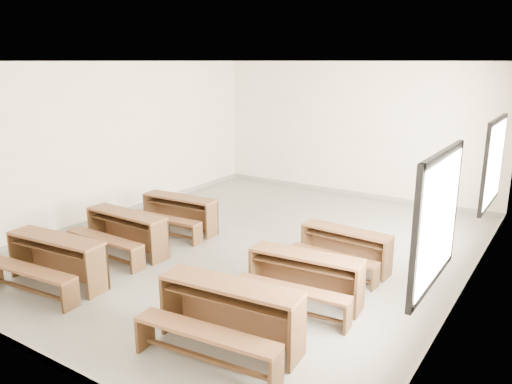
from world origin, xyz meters
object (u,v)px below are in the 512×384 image
Objects in this scene: desk_set_4 at (304,275)px; desk_set_5 at (344,246)px; desk_set_0 at (54,258)px; desk_set_2 at (178,211)px; desk_set_3 at (228,311)px; desk_set_1 at (125,230)px.

desk_set_5 is at bearing 85.06° from desk_set_4.
desk_set_0 reaches higher than desk_set_2.
desk_set_3 reaches higher than desk_set_4.
desk_set_3 is at bearing -44.01° from desk_set_2.
desk_set_1 is at bearing -93.80° from desk_set_2.
desk_set_4 is (3.42, -1.30, 0.01)m from desk_set_2.
desk_set_2 is 4.20m from desk_set_3.
desk_set_2 reaches higher than desk_set_5.
desk_set_4 is (0.22, 1.43, -0.04)m from desk_set_3.
desk_set_1 is 0.99× the size of desk_set_4.
desk_set_1 is 3.42m from desk_set_4.
desk_set_3 is 2.81m from desk_set_5.
desk_set_1 is 3.49m from desk_set_3.
desk_set_3 is at bearing -4.13° from desk_set_0.
desk_set_5 is (3.40, 0.07, -0.02)m from desk_set_2.
desk_set_3 is (3.20, -1.38, 0.03)m from desk_set_1.
desk_set_3 reaches higher than desk_set_5.
desk_set_0 is at bearing -91.59° from desk_set_2.
desk_set_0 is 3.10m from desk_set_3.
desk_set_1 is 3.69m from desk_set_5.
desk_set_3 is (3.10, 0.06, 0.02)m from desk_set_0.
desk_set_4 is at bearing 18.84° from desk_set_0.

